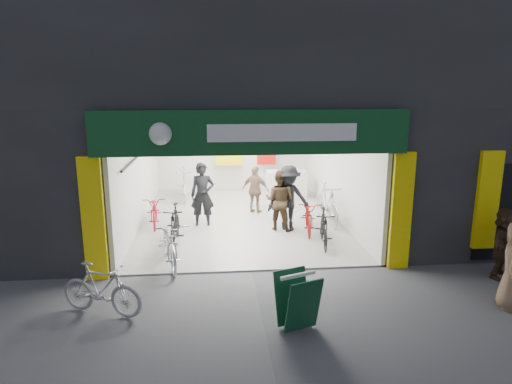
{
  "coord_description": "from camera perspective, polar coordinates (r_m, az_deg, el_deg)",
  "views": [
    {
      "loc": [
        -0.79,
        -9.25,
        3.97
      ],
      "look_at": [
        0.23,
        1.5,
        1.43
      ],
      "focal_mm": 32.0,
      "sensor_mm": 36.0,
      "label": 1
    }
  ],
  "objects": [
    {
      "name": "bike_left_midback",
      "position": [
        13.45,
        -12.55,
        -2.26
      ],
      "size": [
        0.8,
        1.79,
        0.91
      ],
      "primitive_type": "imported",
      "rotation": [
        0.0,
        0.0,
        0.12
      ],
      "color": "maroon",
      "rests_on": "ground"
    },
    {
      "name": "bike_right_mid",
      "position": [
        12.65,
        6.62,
        -2.98
      ],
      "size": [
        0.87,
        1.83,
        0.92
      ],
      "primitive_type": "imported",
      "rotation": [
        0.0,
        0.0,
        -0.15
      ],
      "color": "maroon",
      "rests_on": "ground"
    },
    {
      "name": "customer_c",
      "position": [
        12.63,
        4.07,
        -0.79
      ],
      "size": [
        1.26,
        0.82,
        1.84
      ],
      "primitive_type": "imported",
      "rotation": [
        0.0,
        0.0,
        0.12
      ],
      "color": "black",
      "rests_on": "ground"
    },
    {
      "name": "bike_right_front",
      "position": [
        11.6,
        8.48,
        -4.49
      ],
      "size": [
        0.67,
        1.61,
        0.94
      ],
      "primitive_type": "imported",
      "rotation": [
        0.0,
        0.0,
        -0.15
      ],
      "color": "black",
      "rests_on": "ground"
    },
    {
      "name": "bike_left_back",
      "position": [
        16.18,
        -8.88,
        0.98
      ],
      "size": [
        0.64,
        1.97,
        1.17
      ],
      "primitive_type": "imported",
      "rotation": [
        0.0,
        0.0,
        0.05
      ],
      "color": "#BCBCC1",
      "rests_on": "ground"
    },
    {
      "name": "bike_left_midfront",
      "position": [
        11.81,
        -10.12,
        -4.06
      ],
      "size": [
        0.53,
        1.69,
        1.01
      ],
      "primitive_type": "imported",
      "rotation": [
        0.0,
        0.0,
        -0.03
      ],
      "color": "black",
      "rests_on": "ground"
    },
    {
      "name": "parked_bike",
      "position": [
        8.63,
        -18.79,
        -11.42
      ],
      "size": [
        1.64,
        1.02,
        0.96
      ],
      "primitive_type": "imported",
      "rotation": [
        0.0,
        0.0,
        1.18
      ],
      "color": "#AEADB2",
      "rests_on": "ground"
    },
    {
      "name": "customer_d",
      "position": [
        14.28,
        -0.06,
        0.26
      ],
      "size": [
        0.97,
        0.76,
        1.53
      ],
      "primitive_type": "imported",
      "rotation": [
        0.0,
        0.0,
        2.63
      ],
      "color": "#85654D",
      "rests_on": "ground"
    },
    {
      "name": "sandwich_board",
      "position": [
        7.77,
        5.2,
        -13.24
      ],
      "size": [
        0.78,
        0.79,
        0.94
      ],
      "rotation": [
        0.0,
        0.0,
        0.35
      ],
      "color": "#0F3F26",
      "rests_on": "ground"
    },
    {
      "name": "bike_left_front",
      "position": [
        10.48,
        -10.72,
        -6.16
      ],
      "size": [
        1.12,
        2.14,
        1.07
      ],
      "primitive_type": "imported",
      "rotation": [
        0.0,
        0.0,
        0.21
      ],
      "color": "silver",
      "rests_on": "ground"
    },
    {
      "name": "ground",
      "position": [
        10.1,
        -0.51,
        -9.94
      ],
      "size": [
        60.0,
        60.0,
        0.0
      ],
      "primitive_type": "plane",
      "color": "#56565B",
      "rests_on": "ground"
    },
    {
      "name": "customer_b",
      "position": [
        12.61,
        2.98,
        -1.06
      ],
      "size": [
        1.04,
        0.96,
        1.73
      ],
      "primitive_type": "imported",
      "rotation": [
        0.0,
        0.0,
        2.67
      ],
      "color": "#3B2A1A",
      "rests_on": "ground"
    },
    {
      "name": "customer_a",
      "position": [
        13.03,
        -6.7,
        -0.38
      ],
      "size": [
        0.68,
        0.46,
        1.85
      ],
      "primitive_type": "imported",
      "rotation": [
        0.0,
        0.0,
        -0.02
      ],
      "color": "black",
      "rests_on": "ground"
    },
    {
      "name": "bike_right_back",
      "position": [
        13.49,
        8.87,
        -1.39
      ],
      "size": [
        0.69,
        2.04,
        1.21
      ],
      "primitive_type": "imported",
      "rotation": [
        0.0,
        0.0,
        0.06
      ],
      "color": "#B4B4B9",
      "rests_on": "ground"
    },
    {
      "name": "building",
      "position": [
        14.34,
        1.43,
        14.59
      ],
      "size": [
        17.0,
        10.27,
        8.0
      ],
      "color": "#232326",
      "rests_on": "ground"
    },
    {
      "name": "pedestrian_far",
      "position": [
        10.89,
        28.58,
        -5.61
      ],
      "size": [
        1.37,
        1.24,
        1.52
      ],
      "primitive_type": "imported",
      "rotation": [
        0.0,
        0.0,
        0.69
      ],
      "color": "#382619",
      "rests_on": "ground"
    }
  ]
}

